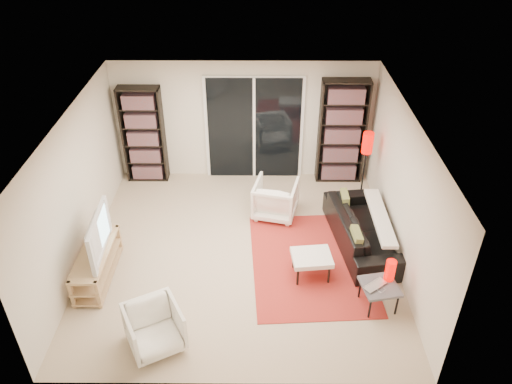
% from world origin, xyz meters
% --- Properties ---
extents(floor, '(5.00, 5.00, 0.00)m').
position_xyz_m(floor, '(0.00, 0.00, 0.00)').
color(floor, '#CDB390').
rests_on(floor, ground).
extents(wall_back, '(5.00, 0.02, 2.40)m').
position_xyz_m(wall_back, '(0.00, 2.50, 1.20)').
color(wall_back, beige).
rests_on(wall_back, ground).
extents(wall_front, '(5.00, 0.02, 2.40)m').
position_xyz_m(wall_front, '(0.00, -2.50, 1.20)').
color(wall_front, beige).
rests_on(wall_front, ground).
extents(wall_left, '(0.02, 5.00, 2.40)m').
position_xyz_m(wall_left, '(-2.50, 0.00, 1.20)').
color(wall_left, beige).
rests_on(wall_left, ground).
extents(wall_right, '(0.02, 5.00, 2.40)m').
position_xyz_m(wall_right, '(2.50, 0.00, 1.20)').
color(wall_right, beige).
rests_on(wall_right, ground).
extents(ceiling, '(5.00, 5.00, 0.02)m').
position_xyz_m(ceiling, '(0.00, 0.00, 2.40)').
color(ceiling, white).
rests_on(ceiling, wall_back).
extents(sliding_door, '(1.92, 0.08, 2.16)m').
position_xyz_m(sliding_door, '(0.20, 2.46, 1.05)').
color(sliding_door, white).
rests_on(sliding_door, ground).
extents(bookshelf_left, '(0.80, 0.30, 1.95)m').
position_xyz_m(bookshelf_left, '(-1.95, 2.33, 0.98)').
color(bookshelf_left, black).
rests_on(bookshelf_left, ground).
extents(bookshelf_right, '(0.90, 0.30, 2.10)m').
position_xyz_m(bookshelf_right, '(1.90, 2.33, 1.05)').
color(bookshelf_right, black).
rests_on(bookshelf_right, ground).
extents(tv_stand, '(0.44, 1.37, 0.50)m').
position_xyz_m(tv_stand, '(-2.18, -0.60, 0.26)').
color(tv_stand, tan).
rests_on(tv_stand, floor).
extents(tv, '(0.21, 1.13, 0.65)m').
position_xyz_m(tv, '(-2.16, -0.60, 0.82)').
color(tv, black).
rests_on(tv, tv_stand).
extents(rug, '(2.01, 2.62, 0.01)m').
position_xyz_m(rug, '(1.13, -0.24, 0.01)').
color(rug, '#AB2921').
rests_on(rug, floor).
extents(sofa, '(1.08, 2.14, 0.60)m').
position_xyz_m(sofa, '(2.01, 0.24, 0.30)').
color(sofa, black).
rests_on(sofa, floor).
extents(armchair_back, '(0.89, 0.91, 0.69)m').
position_xyz_m(armchair_back, '(0.60, 1.08, 0.34)').
color(armchair_back, white).
rests_on(armchair_back, floor).
extents(armchair_front, '(0.93, 0.94, 0.64)m').
position_xyz_m(armchair_front, '(-1.06, -1.90, 0.32)').
color(armchair_front, white).
rests_on(armchair_front, floor).
extents(ottoman, '(0.65, 0.55, 0.40)m').
position_xyz_m(ottoman, '(1.11, -0.54, 0.35)').
color(ottoman, white).
rests_on(ottoman, floor).
extents(side_table, '(0.59, 0.59, 0.40)m').
position_xyz_m(side_table, '(2.02, -1.18, 0.36)').
color(side_table, '#4C4C51').
rests_on(side_table, floor).
extents(laptop, '(0.42, 0.40, 0.03)m').
position_xyz_m(laptop, '(1.97, -1.24, 0.41)').
color(laptop, silver).
rests_on(laptop, side_table).
extents(table_lamp, '(0.15, 0.15, 0.33)m').
position_xyz_m(table_lamp, '(2.16, -1.04, 0.56)').
color(table_lamp, '#EF0600').
rests_on(table_lamp, side_table).
extents(floor_lamp, '(0.22, 0.22, 1.44)m').
position_xyz_m(floor_lamp, '(2.22, 1.52, 1.11)').
color(floor_lamp, black).
rests_on(floor_lamp, floor).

